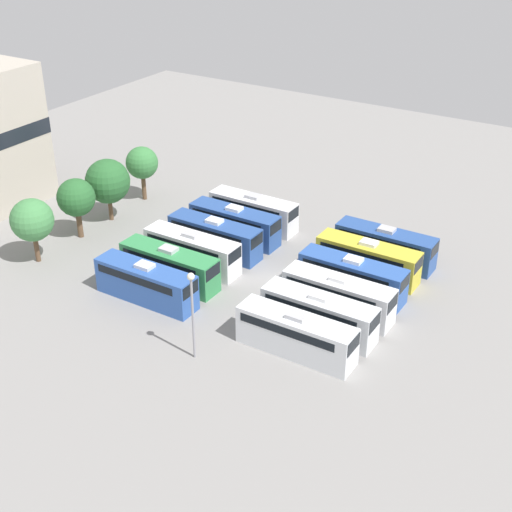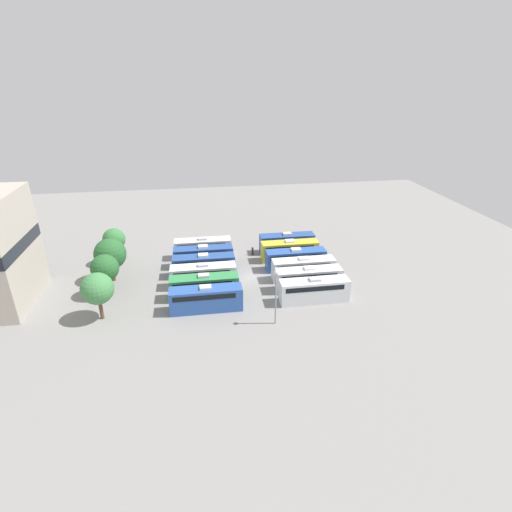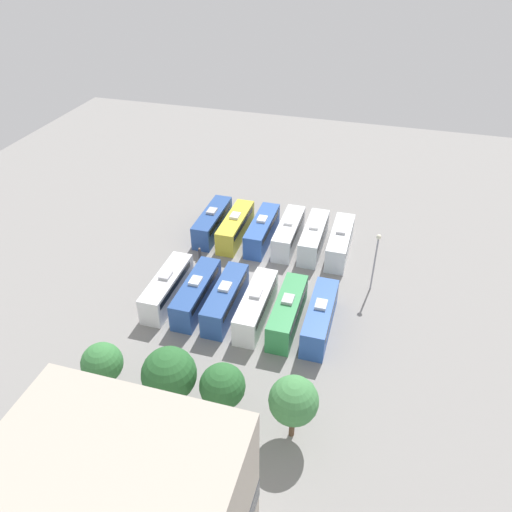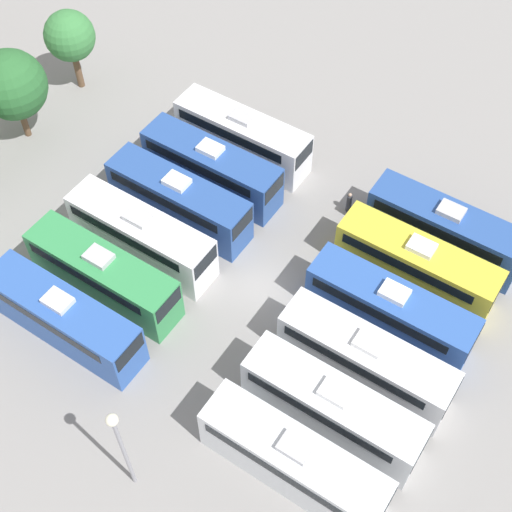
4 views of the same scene
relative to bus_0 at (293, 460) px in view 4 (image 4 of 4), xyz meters
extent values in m
plane|color=gray|center=(9.11, 7.75, -1.87)|extent=(117.55, 117.55, 0.00)
cube|color=silver|center=(0.00, -0.03, -0.17)|extent=(2.54, 10.05, 3.40)
cube|color=black|center=(0.00, 0.22, 0.81)|extent=(2.58, 8.55, 0.75)
cube|color=black|center=(0.00, -5.05, 0.79)|extent=(2.24, 0.08, 1.19)
cube|color=#B2B2B7|center=(0.00, -0.03, 1.71)|extent=(1.20, 1.60, 0.35)
cube|color=silver|center=(3.62, -0.22, -0.17)|extent=(2.54, 10.05, 3.40)
cube|color=black|center=(3.62, 0.03, 0.81)|extent=(2.58, 8.55, 0.75)
cube|color=black|center=(3.62, -5.24, 0.79)|extent=(2.24, 0.08, 1.19)
cube|color=white|center=(3.62, -0.22, 1.71)|extent=(1.20, 1.60, 0.35)
cube|color=silver|center=(7.13, -0.33, -0.17)|extent=(2.54, 10.05, 3.40)
cube|color=black|center=(7.13, -0.07, 0.81)|extent=(2.58, 8.55, 0.75)
cube|color=black|center=(7.13, -5.34, 0.79)|extent=(2.24, 0.08, 1.19)
cube|color=white|center=(7.13, -0.33, 1.71)|extent=(1.20, 1.60, 0.35)
cube|color=#2D56A8|center=(10.82, 0.03, -0.17)|extent=(2.54, 10.05, 3.40)
cube|color=black|center=(10.82, 0.28, 0.81)|extent=(2.58, 8.55, 0.75)
cube|color=black|center=(10.82, -4.99, 0.79)|extent=(2.24, 0.08, 1.19)
cube|color=white|center=(10.82, 0.03, 1.71)|extent=(1.20, 1.60, 0.35)
cube|color=gold|center=(14.66, 0.17, -0.17)|extent=(2.54, 10.05, 3.40)
cube|color=black|center=(14.66, 0.42, 0.81)|extent=(2.58, 8.55, 0.75)
cube|color=black|center=(14.66, -4.85, 0.79)|extent=(2.24, 0.08, 1.19)
cube|color=white|center=(14.66, 0.17, 1.71)|extent=(1.20, 1.60, 0.35)
cube|color=#284C93|center=(18.20, -0.15, -0.17)|extent=(2.54, 10.05, 3.40)
cube|color=black|center=(18.20, 0.10, 0.81)|extent=(2.58, 8.55, 0.75)
cube|color=#B2B2B7|center=(18.20, -0.15, 1.71)|extent=(1.20, 1.60, 0.35)
cube|color=#2D56A8|center=(-0.03, 15.52, -0.17)|extent=(2.54, 10.05, 3.40)
cube|color=black|center=(-0.03, 15.77, 0.81)|extent=(2.58, 8.55, 0.75)
cube|color=black|center=(-0.03, 10.50, 0.79)|extent=(2.24, 0.08, 1.19)
cube|color=silver|center=(-0.03, 15.52, 1.71)|extent=(1.20, 1.60, 0.35)
cube|color=#338C4C|center=(3.58, 15.64, -0.17)|extent=(2.54, 10.05, 3.40)
cube|color=black|center=(3.58, 15.89, 0.81)|extent=(2.58, 8.55, 0.75)
cube|color=black|center=(3.58, 10.62, 0.79)|extent=(2.24, 0.08, 1.19)
cube|color=#B2B2B7|center=(3.58, 15.64, 1.71)|extent=(1.20, 1.60, 0.35)
cube|color=white|center=(7.21, 15.64, -0.17)|extent=(2.54, 10.05, 3.40)
cube|color=black|center=(7.21, 15.89, 0.81)|extent=(2.58, 8.55, 0.75)
cube|color=black|center=(7.21, 10.62, 0.79)|extent=(2.24, 0.08, 1.19)
cube|color=#B2B2B7|center=(7.21, 15.64, 1.71)|extent=(1.20, 1.60, 0.35)
cube|color=#284C93|center=(10.88, 15.46, -0.17)|extent=(2.54, 10.05, 3.40)
cube|color=black|center=(10.88, 15.71, 0.81)|extent=(2.58, 8.55, 0.75)
cube|color=black|center=(10.88, 10.44, 0.79)|extent=(2.24, 0.08, 1.19)
cube|color=white|center=(10.88, 15.46, 1.71)|extent=(1.20, 1.60, 0.35)
cube|color=#284C93|center=(14.47, 15.39, -0.17)|extent=(2.54, 10.05, 3.40)
cube|color=black|center=(14.47, 15.64, 0.81)|extent=(2.58, 8.55, 0.75)
cube|color=black|center=(14.47, 10.37, 0.79)|extent=(2.24, 0.08, 1.19)
cube|color=white|center=(14.47, 15.39, 1.71)|extent=(1.20, 1.60, 0.35)
cube|color=silver|center=(18.17, 15.37, -0.17)|extent=(2.54, 10.05, 3.40)
cube|color=black|center=(18.17, 15.62, 0.81)|extent=(2.58, 8.55, 0.75)
cube|color=black|center=(18.17, 10.35, 0.79)|extent=(2.24, 0.08, 1.19)
cube|color=#B2B2B7|center=(18.17, 15.37, 1.71)|extent=(1.20, 1.60, 0.35)
cylinder|color=#333338|center=(17.66, 6.39, -1.15)|extent=(0.36, 0.36, 1.43)
sphere|color=tan|center=(17.66, 6.39, -0.32)|extent=(0.24, 0.24, 0.24)
cylinder|color=gray|center=(-4.84, 6.64, 1.82)|extent=(0.20, 0.20, 7.38)
sphere|color=#EAE5C6|center=(-4.84, 6.64, 5.69)|extent=(0.60, 0.60, 0.60)
cylinder|color=brown|center=(11.12, 29.85, -0.41)|extent=(0.47, 0.47, 2.92)
sphere|color=#28602D|center=(11.12, 29.85, 2.79)|extent=(4.95, 4.95, 4.95)
cylinder|color=brown|center=(17.51, 30.31, -0.22)|extent=(0.52, 0.52, 3.30)
sphere|color=#387A3D|center=(17.51, 30.31, 2.76)|extent=(3.80, 3.80, 3.80)
camera|label=1|loc=(-42.10, -22.23, 33.05)|focal=50.00mm
camera|label=2|loc=(-48.61, 16.03, 28.15)|focal=28.00mm
camera|label=3|loc=(-4.60, 56.64, 36.60)|focal=35.00mm
camera|label=4|loc=(-12.29, -5.83, 34.93)|focal=50.00mm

